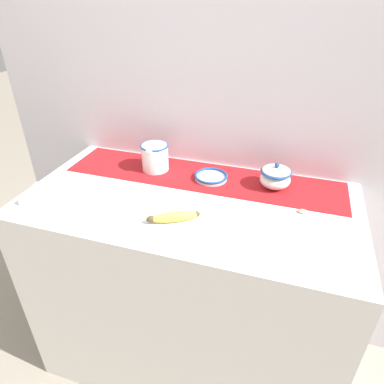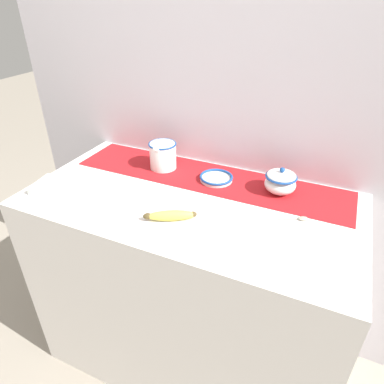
{
  "view_description": "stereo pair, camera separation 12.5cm",
  "coord_description": "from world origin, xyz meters",
  "views": [
    {
      "loc": [
        0.35,
        -1.04,
        1.63
      ],
      "look_at": [
        0.02,
        -0.02,
        0.98
      ],
      "focal_mm": 32.0,
      "sensor_mm": 36.0,
      "label": 1
    },
    {
      "loc": [
        0.46,
        -1.0,
        1.63
      ],
      "look_at": [
        0.02,
        -0.02,
        0.98
      ],
      "focal_mm": 32.0,
      "sensor_mm": 36.0,
      "label": 2
    }
  ],
  "objects": [
    {
      "name": "cream_pitcher",
      "position": [
        -0.21,
        0.19,
        1.0
      ],
      "size": [
        0.12,
        0.14,
        0.12
      ],
      "color": "white",
      "rests_on": "countertop"
    },
    {
      "name": "small_dish",
      "position": [
        0.04,
        0.18,
        0.95
      ],
      "size": [
        0.14,
        0.14,
        0.02
      ],
      "color": "white",
      "rests_on": "countertop"
    },
    {
      "name": "sugar_bowl",
      "position": [
        0.3,
        0.19,
        0.98
      ],
      "size": [
        0.12,
        0.12,
        0.11
      ],
      "color": "white",
      "rests_on": "countertop"
    },
    {
      "name": "table_runner",
      "position": [
        0.0,
        0.19,
        0.94
      ],
      "size": [
        1.17,
        0.26,
        0.0
      ],
      "primitive_type": "cube",
      "color": "#A8191E",
      "rests_on": "countertop"
    },
    {
      "name": "back_wall",
      "position": [
        0.0,
        0.34,
        1.2
      ],
      "size": [
        2.07,
        0.04,
        2.4
      ],
      "primitive_type": "cube",
      "color": "silver",
      "rests_on": "ground_plane"
    },
    {
      "name": "countertop",
      "position": [
        0.0,
        0.0,
        0.47
      ],
      "size": [
        1.27,
        0.65,
        0.93
      ],
      "primitive_type": "cube",
      "color": "silver",
      "rests_on": "ground_plane"
    },
    {
      "name": "ground_plane",
      "position": [
        0.0,
        0.0,
        0.0
      ],
      "size": [
        12.0,
        12.0,
        0.0
      ],
      "primitive_type": "plane",
      "color": "gray"
    },
    {
      "name": "napkin_stack",
      "position": [
        -0.53,
        -0.16,
        0.95
      ],
      "size": [
        0.15,
        0.15,
        0.03
      ],
      "primitive_type": "cube",
      "rotation": [
        0.0,
        0.0,
        0.15
      ],
      "color": "silver",
      "rests_on": "countertop"
    },
    {
      "name": "spoon",
      "position": [
        0.4,
        0.03,
        0.94
      ],
      "size": [
        0.18,
        0.1,
        0.01
      ],
      "rotation": [
        0.0,
        0.0,
        0.45
      ],
      "color": "#A89E89",
      "rests_on": "countertop"
    },
    {
      "name": "banana",
      "position": [
        -0.0,
        -0.15,
        0.95
      ],
      "size": [
        0.17,
        0.11,
        0.04
      ],
      "rotation": [
        0.0,
        0.0,
        0.5
      ],
      "color": "#DBCC4C",
      "rests_on": "countertop"
    }
  ]
}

